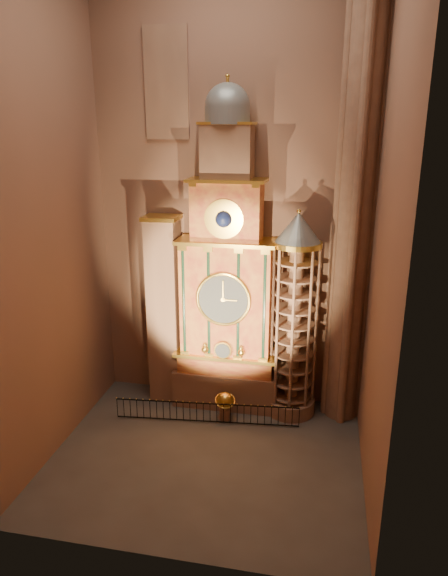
% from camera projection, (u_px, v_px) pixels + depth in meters
% --- Properties ---
extents(floor, '(14.00, 14.00, 0.00)m').
position_uv_depth(floor, '(206.00, 456.00, 23.65)').
color(floor, '#383330').
rests_on(floor, ground).
extents(wall_back, '(22.00, 0.00, 22.00)m').
position_uv_depth(wall_back, '(231.00, 199.00, 25.95)').
color(wall_back, '#8F5F4D').
rests_on(wall_back, floor).
extents(wall_left, '(0.00, 22.00, 22.00)m').
position_uv_depth(wall_left, '(42.00, 213.00, 21.65)').
color(wall_left, '#8F5F4D').
rests_on(wall_left, floor).
extents(wall_right, '(0.00, 22.00, 22.00)m').
position_uv_depth(wall_right, '(387.00, 225.00, 19.03)').
color(wall_right, '#8F5F4D').
rests_on(wall_right, floor).
extents(astronomical_clock, '(5.60, 2.41, 16.70)m').
position_uv_depth(astronomical_clock, '(227.00, 286.00, 26.28)').
color(astronomical_clock, '#8C634C').
rests_on(astronomical_clock, floor).
extents(portrait_tower, '(1.80, 1.60, 10.20)m').
position_uv_depth(portrait_tower, '(165.00, 310.00, 27.40)').
color(portrait_tower, '#8C634C').
rests_on(portrait_tower, floor).
extents(stair_turret, '(2.50, 2.50, 10.80)m').
position_uv_depth(stair_turret, '(294.00, 319.00, 25.81)').
color(stair_turret, '#8C634C').
rests_on(stair_turret, floor).
extents(gothic_pier, '(2.04, 2.04, 22.00)m').
position_uv_depth(gothic_pier, '(356.00, 205.00, 23.88)').
color(gothic_pier, '#8C634C').
rests_on(gothic_pier, floor).
extents(stained_glass_window, '(2.20, 0.14, 5.20)m').
position_uv_depth(stained_glass_window, '(166.00, 83.00, 24.82)').
color(stained_glass_window, navy).
rests_on(stained_glass_window, wall_back).
extents(celestial_globe, '(1.30, 1.26, 1.52)m').
position_uv_depth(celestial_globe, '(225.00, 403.00, 26.35)').
color(celestial_globe, '#8C634C').
rests_on(celestial_globe, floor).
extents(iron_railing, '(9.31, 0.96, 1.08)m').
position_uv_depth(iron_railing, '(207.00, 413.00, 26.11)').
color(iron_railing, black).
rests_on(iron_railing, floor).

